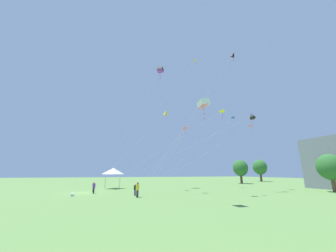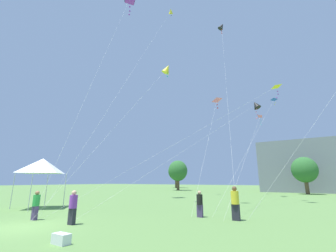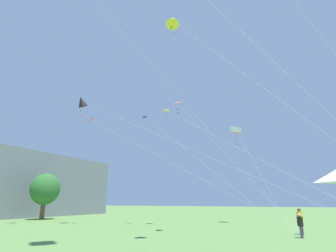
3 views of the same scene
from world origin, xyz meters
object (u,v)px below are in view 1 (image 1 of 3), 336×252
(kite_pink_delta_0, at_px, (249,127))
(kite_black_diamond_4, at_px, (252,116))
(person_green_shirt, at_px, (93,186))
(person_purple_shirt, at_px, (94,187))
(kite_black_box_2, at_px, (160,70))
(festival_tent, at_px, (113,171))
(kite_yellow_diamond_1, at_px, (166,113))
(kite_yellow_diamond_6, at_px, (195,60))
(person_black_shirt, at_px, (135,189))
(kite_blue_delta_5, at_px, (231,119))
(person_yellow_shirt, at_px, (137,189))
(kite_black_diamond_3, at_px, (233,55))
(kite_pink_delta_9, at_px, (185,129))
(kite_white_box_8, at_px, (203,104))
(cooler_box, at_px, (72,195))
(kite_yellow_delta_7, at_px, (220,112))

(kite_pink_delta_0, height_order, kite_black_diamond_4, kite_black_diamond_4)
(person_green_shirt, distance_m, person_purple_shirt, 2.85)
(person_green_shirt, height_order, kite_black_box_2, kite_black_box_2)
(festival_tent, bearing_deg, kite_yellow_diamond_1, 54.20)
(kite_black_box_2, relative_size, kite_yellow_diamond_6, 0.89)
(kite_black_diamond_4, distance_m, kite_yellow_diamond_6, 21.09)
(person_black_shirt, xyz_separation_m, kite_pink_delta_0, (0.65, 18.48, 9.47))
(kite_black_diamond_4, height_order, kite_blue_delta_5, kite_black_diamond_4)
(person_yellow_shirt, bearing_deg, kite_black_diamond_4, -133.08)
(person_yellow_shirt, relative_size, kite_black_diamond_3, 0.06)
(person_yellow_shirt, distance_m, kite_black_diamond_3, 34.73)
(kite_black_box_2, distance_m, kite_pink_delta_9, 19.94)
(kite_pink_delta_0, relative_size, kite_yellow_diamond_1, 1.36)
(kite_white_box_8, bearing_deg, cooler_box, -129.54)
(kite_black_diamond_4, distance_m, kite_white_box_8, 17.29)
(kite_blue_delta_5, bearing_deg, kite_black_box_2, -155.48)
(person_black_shirt, relative_size, person_yellow_shirt, 0.84)
(kite_white_box_8, bearing_deg, kite_black_box_2, 177.85)
(person_green_shirt, xyz_separation_m, kite_yellow_diamond_1, (0.98, 11.56, 12.94))
(person_yellow_shirt, xyz_separation_m, kite_pink_delta_9, (-3.47, 7.76, 8.83))
(person_green_shirt, bearing_deg, person_yellow_shirt, -49.29)
(festival_tent, relative_size, kite_pink_delta_9, 0.37)
(kite_blue_delta_5, bearing_deg, person_purple_shirt, -111.29)
(person_purple_shirt, relative_size, kite_pink_delta_0, 0.08)
(kite_yellow_diamond_6, bearing_deg, person_purple_shirt, -71.32)
(kite_blue_delta_5, bearing_deg, kite_pink_delta_9, -128.45)
(festival_tent, xyz_separation_m, cooler_box, (10.80, -4.94, -3.02))
(person_green_shirt, height_order, kite_yellow_delta_7, kite_yellow_delta_7)
(kite_black_diamond_3, relative_size, kite_yellow_delta_7, 1.71)
(festival_tent, relative_size, person_purple_shirt, 2.39)
(person_black_shirt, bearing_deg, kite_yellow_diamond_1, 160.31)
(festival_tent, height_order, kite_black_diamond_4, kite_black_diamond_4)
(festival_tent, xyz_separation_m, kite_pink_delta_0, (12.98, 21.16, 7.08))
(kite_blue_delta_5, xyz_separation_m, kite_white_box_8, (6.27, -7.87, -0.71))
(person_black_shirt, distance_m, kite_black_diamond_3, 34.53)
(festival_tent, relative_size, person_green_shirt, 2.51)
(person_purple_shirt, relative_size, kite_black_diamond_3, 0.05)
(cooler_box, relative_size, person_green_shirt, 0.44)
(kite_black_box_2, relative_size, kite_blue_delta_5, 2.00)
(kite_pink_delta_0, bearing_deg, kite_yellow_delta_7, -67.90)
(kite_black_diamond_3, relative_size, kite_pink_delta_9, 2.84)
(person_green_shirt, height_order, person_yellow_shirt, person_yellow_shirt)
(kite_black_box_2, xyz_separation_m, kite_yellow_delta_7, (15.98, 4.92, -15.08))
(person_purple_shirt, relative_size, kite_pink_delta_9, 0.16)
(festival_tent, height_order, person_purple_shirt, festival_tent)
(person_yellow_shirt, distance_m, kite_yellow_diamond_6, 34.94)
(kite_yellow_delta_7, bearing_deg, kite_yellow_diamond_6, 166.56)
(festival_tent, relative_size, person_black_shirt, 2.57)
(kite_white_box_8, distance_m, kite_pink_delta_9, 10.97)
(kite_black_box_2, bearing_deg, kite_black_diamond_3, 61.00)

